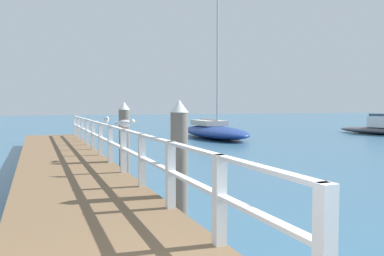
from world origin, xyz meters
name	(u,v)px	position (x,y,z in m)	size (l,w,h in m)	color
pier_deck	(65,169)	(0.00, 9.77, 0.24)	(2.28, 19.55, 0.49)	brown
pier_railing	(105,137)	(1.06, 9.77, 1.08)	(0.12, 18.07, 0.95)	white
dock_piling_near	(179,162)	(1.44, 4.76, 1.03)	(0.29, 0.29, 2.03)	#6B6056
dock_piling_far	(124,141)	(1.44, 9.04, 1.03)	(0.29, 0.29, 2.03)	#6B6056
seagull_foreground	(125,123)	(1.07, 7.13, 1.57)	(0.43, 0.28, 0.21)	white
seagull_background	(107,119)	(1.06, 9.48, 1.57)	(0.19, 0.48, 0.21)	white
boat_0	(383,128)	(20.93, 19.03, 0.46)	(3.30, 6.17, 1.38)	#4C4C51
boat_2	(214,131)	(9.16, 20.37, 0.43)	(2.58, 7.48, 9.82)	navy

